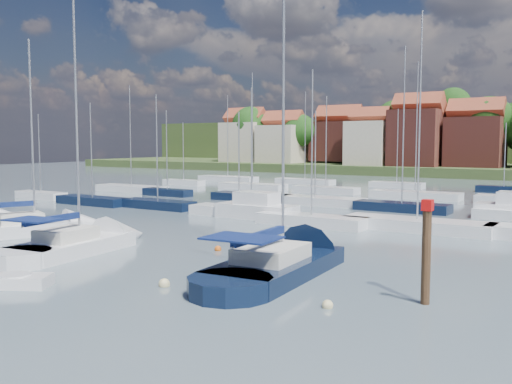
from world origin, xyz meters
The scene contains 11 objects.
ground centered at (0.00, 40.00, 0.00)m, with size 260.00×260.00×0.00m, color #404D57.
sailboat_left centered at (-13.47, 5.10, 0.36)m, with size 6.82×10.99×14.63m.
sailboat_centre centered at (-6.07, 2.79, 0.35)m, with size 4.63×12.21×16.16m.
sailboat_navy centered at (6.69, 5.09, 0.34)m, with size 4.75×14.15×19.15m.
tender centered at (-1.86, -5.18, 0.26)m, with size 3.38×2.75×0.66m.
timber_piling centered at (14.35, 2.10, 1.15)m, with size 0.40×0.40×6.45m.
buoy_c centered at (-5.27, -0.32, 0.00)m, with size 0.49×0.49×0.49m, color #D85914.
buoy_d centered at (3.70, -1.50, 0.00)m, with size 0.52×0.52×0.52m, color beige.
buoy_e centered at (0.66, 6.56, 0.00)m, with size 0.41×0.41×0.41m, color #D85914.
buoy_f centered at (11.31, -0.52, 0.00)m, with size 0.44×0.44×0.44m, color beige.
marina_field centered at (1.91, 35.15, 0.43)m, with size 79.62×41.41×15.93m.
Camera 1 is at (20.84, -20.28, 6.46)m, focal length 40.00 mm.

